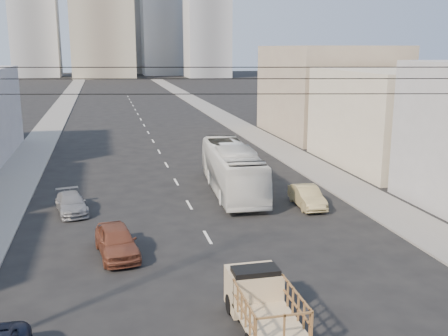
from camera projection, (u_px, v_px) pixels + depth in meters
name	position (u px, v px, depth m)	size (l,w,h in m)	color
sidewalk_left	(58.00, 114.00, 78.31)	(3.50, 180.00, 0.12)	gray
sidewalk_right	(211.00, 110.00, 83.46)	(3.50, 180.00, 0.12)	gray
lane_dashes	(146.00, 129.00, 64.76)	(0.15, 104.00, 0.01)	silver
flatbed_pickup	(262.00, 299.00, 18.58)	(1.95, 4.41, 1.90)	tan
city_bus	(232.00, 169.00, 36.15)	(2.74, 11.71, 3.26)	silver
sedan_brown	(117.00, 241.00, 25.15)	(1.74, 4.32, 1.47)	brown
sedan_tan	(307.00, 197.00, 32.93)	(1.39, 3.98, 1.31)	tan
sedan_grey	(71.00, 203.00, 31.76)	(1.63, 4.01, 1.16)	gray
overhead_wires	(297.00, 80.00, 13.85)	(23.01, 5.02, 0.72)	black
bldg_right_mid	(400.00, 118.00, 44.40)	(11.00, 14.00, 8.00)	#C1B69B
bldg_right_far	(328.00, 91.00, 59.48)	(12.00, 16.00, 10.00)	gray
midrise_ne	(164.00, 19.00, 189.54)	(16.00, 16.00, 40.00)	gray
midrise_nw	(35.00, 26.00, 175.81)	(15.00, 15.00, 34.00)	gray
midrise_back	(128.00, 15.00, 200.70)	(18.00, 18.00, 44.00)	#99999C
midrise_east	(207.00, 35.00, 174.53)	(14.00, 14.00, 28.00)	gray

